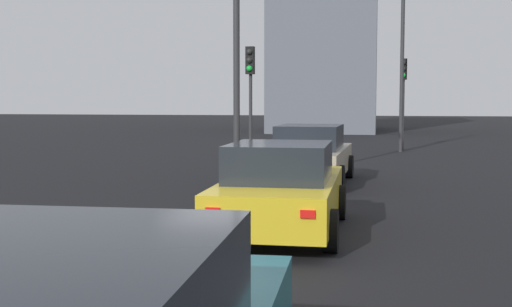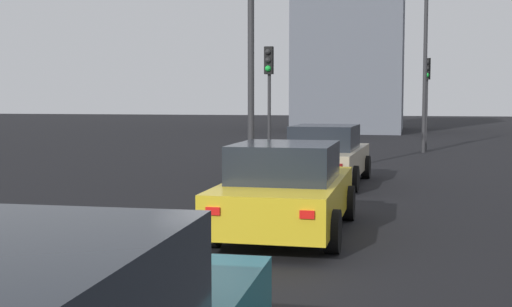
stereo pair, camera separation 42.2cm
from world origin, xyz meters
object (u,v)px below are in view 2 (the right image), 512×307
object	(u,v)px
street_lamp_far	(251,9)
street_lamp_kerbside	(425,46)
traffic_light_near_right	(269,80)
car_yellow_second	(287,189)
car_beige_lead	(326,156)
traffic_light_near_left	(427,84)

from	to	relation	value
street_lamp_far	street_lamp_kerbside	bearing A→B (deg)	-19.63
street_lamp_far	traffic_light_near_right	bearing A→B (deg)	7.30
car_yellow_second	street_lamp_kerbside	bearing A→B (deg)	-8.54
car_beige_lead	traffic_light_near_right	distance (m)	5.35
car_yellow_second	traffic_light_near_right	xyz separation A→B (m)	(10.86, 2.58, 2.10)
car_yellow_second	traffic_light_near_left	world-z (taller)	traffic_light_near_left
car_yellow_second	street_lamp_far	world-z (taller)	street_lamp_far
traffic_light_near_left	street_lamp_far	size ratio (longest dim) A/B	0.52
car_yellow_second	street_lamp_far	size ratio (longest dim) A/B	0.59
car_yellow_second	street_lamp_far	xyz separation A→B (m)	(5.35, 1.88, 3.68)
car_beige_lead	traffic_light_near_left	size ratio (longest dim) A/B	1.21
traffic_light_near_left	street_lamp_kerbside	bearing A→B (deg)	-1.81
car_beige_lead	car_yellow_second	distance (m)	6.57
car_yellow_second	traffic_light_near_right	size ratio (longest dim) A/B	1.12
traffic_light_near_left	street_lamp_kerbside	xyz separation A→B (m)	(-0.88, 0.10, 1.54)
car_beige_lead	traffic_light_near_left	bearing A→B (deg)	-11.01
traffic_light_near_left	traffic_light_near_right	size ratio (longest dim) A/B	1.00
car_yellow_second	street_lamp_kerbside	distance (m)	18.27
car_yellow_second	street_lamp_far	bearing A→B (deg)	18.94
car_beige_lead	traffic_light_near_right	world-z (taller)	traffic_light_near_right
car_beige_lead	traffic_light_near_left	world-z (taller)	traffic_light_near_left
car_yellow_second	traffic_light_near_right	distance (m)	11.36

